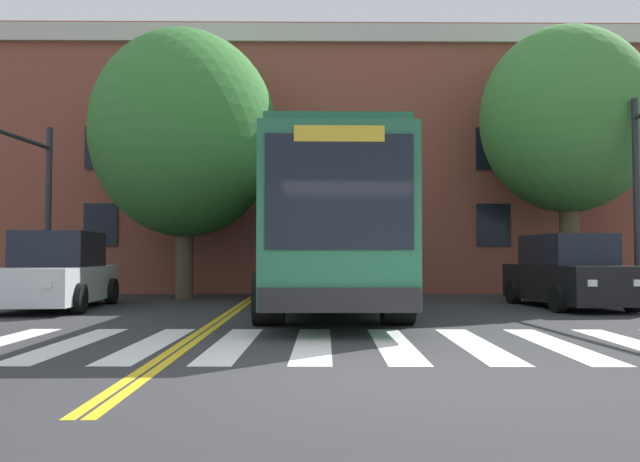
% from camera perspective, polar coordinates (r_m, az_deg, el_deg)
% --- Properties ---
extents(ground_plane, '(120.00, 120.00, 0.00)m').
position_cam_1_polar(ground_plane, '(6.64, 5.94, -13.11)').
color(ground_plane, '#303033').
extents(crosswalk, '(14.25, 3.81, 0.01)m').
position_cam_1_polar(crosswalk, '(8.96, 6.77, -10.24)').
color(crosswalk, white).
rests_on(crosswalk, ground).
extents(lane_line_yellow_inner, '(0.12, 36.00, 0.01)m').
position_cam_1_polar(lane_line_yellow_inner, '(22.91, -5.32, -5.36)').
color(lane_line_yellow_inner, gold).
rests_on(lane_line_yellow_inner, ground).
extents(lane_line_yellow_outer, '(0.12, 36.00, 0.01)m').
position_cam_1_polar(lane_line_yellow_outer, '(22.90, -4.92, -5.37)').
color(lane_line_yellow_outer, gold).
rests_on(lane_line_yellow_outer, ground).
extents(city_bus, '(2.94, 11.49, 3.43)m').
position_cam_1_polar(city_bus, '(14.77, 0.65, 0.21)').
color(city_bus, '#28704C').
rests_on(city_bus, ground).
extents(car_white_near_lane, '(2.27, 4.53, 1.81)m').
position_cam_1_polar(car_white_near_lane, '(15.95, -22.85, -3.65)').
color(car_white_near_lane, white).
rests_on(car_white_near_lane, ground).
extents(car_black_far_lane, '(2.12, 4.26, 1.75)m').
position_cam_1_polar(car_black_far_lane, '(16.18, 21.68, -3.66)').
color(car_black_far_lane, black).
rests_on(car_black_far_lane, ground).
extents(car_silver_behind_bus, '(2.30, 5.15, 2.29)m').
position_cam_1_polar(car_silver_behind_bus, '(24.40, 3.06, -2.63)').
color(car_silver_behind_bus, '#B7BABF').
rests_on(car_silver_behind_bus, ground).
extents(traffic_light_far_corner, '(0.49, 3.25, 4.61)m').
position_cam_1_polar(traffic_light_far_corner, '(16.57, -25.81, 4.10)').
color(traffic_light_far_corner, '#28282D').
rests_on(traffic_light_far_corner, ground).
extents(street_tree_curbside_large, '(6.37, 5.95, 7.98)m').
position_cam_1_polar(street_tree_curbside_large, '(19.92, 21.69, 9.39)').
color(street_tree_curbside_large, brown).
rests_on(street_tree_curbside_large, ground).
extents(street_tree_curbside_small, '(7.54, 7.58, 7.83)m').
position_cam_1_polar(street_tree_curbside_small, '(18.83, -12.19, 8.65)').
color(street_tree_curbside_small, brown).
rests_on(street_tree_curbside_small, ground).
extents(building_facade, '(32.19, 9.38, 9.02)m').
position_cam_1_polar(building_facade, '(25.24, -1.78, 5.19)').
color(building_facade, brown).
rests_on(building_facade, ground).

